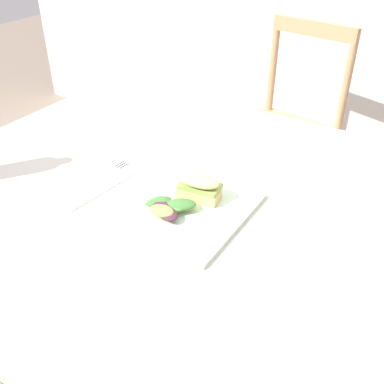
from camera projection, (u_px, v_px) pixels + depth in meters
dining_table at (222, 247)px, 0.99m from camera, size 1.44×1.00×0.74m
chair_wooden_far at (285, 130)px, 1.90m from camera, size 0.45×0.45×0.87m
plate_lunch at (182, 207)px, 0.93m from camera, size 0.27×0.27×0.01m
sandwich_half_front at (199, 187)px, 0.94m from camera, size 0.10×0.06×0.06m
salad_mixed_greens at (167, 207)px, 0.90m from camera, size 0.11×0.10×0.03m
napkin_folded at (98, 180)px, 1.02m from camera, size 0.12×0.24×0.00m
fork_on_napkin at (103, 176)px, 1.03m from camera, size 0.04×0.19×0.00m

